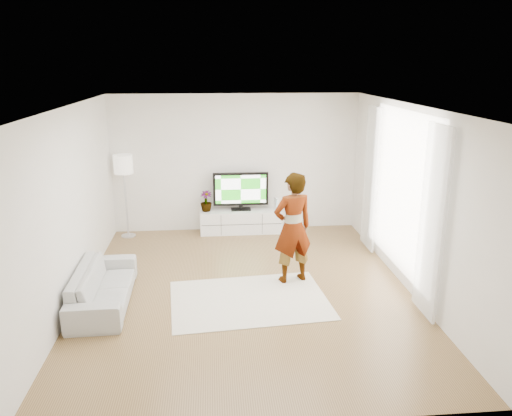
{
  "coord_description": "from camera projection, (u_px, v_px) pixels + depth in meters",
  "views": [
    {
      "loc": [
        -0.47,
        -7.03,
        3.39
      ],
      "look_at": [
        0.19,
        0.4,
        1.2
      ],
      "focal_mm": 35.0,
      "sensor_mm": 36.0,
      "label": 1
    }
  ],
  "objects": [
    {
      "name": "floor",
      "position": [
        246.0,
        290.0,
        7.71
      ],
      "size": [
        6.0,
        6.0,
        0.0
      ],
      "primitive_type": "plane",
      "color": "olive",
      "rests_on": "ground"
    },
    {
      "name": "ceiling",
      "position": [
        245.0,
        106.0,
        6.92
      ],
      "size": [
        6.0,
        6.0,
        0.0
      ],
      "primitive_type": "plane",
      "color": "white",
      "rests_on": "wall_back"
    },
    {
      "name": "wall_left",
      "position": [
        71.0,
        207.0,
        7.11
      ],
      "size": [
        0.02,
        6.0,
        2.8
      ],
      "primitive_type": "cube",
      "color": "silver",
      "rests_on": "floor"
    },
    {
      "name": "wall_right",
      "position": [
        410.0,
        199.0,
        7.53
      ],
      "size": [
        0.02,
        6.0,
        2.8
      ],
      "primitive_type": "cube",
      "color": "silver",
      "rests_on": "floor"
    },
    {
      "name": "wall_back",
      "position": [
        235.0,
        163.0,
        10.18
      ],
      "size": [
        5.0,
        0.02,
        2.8
      ],
      "primitive_type": "cube",
      "color": "silver",
      "rests_on": "floor"
    },
    {
      "name": "wall_front",
      "position": [
        268.0,
        294.0,
        4.45
      ],
      "size": [
        5.0,
        0.02,
        2.8
      ],
      "primitive_type": "cube",
      "color": "silver",
      "rests_on": "floor"
    },
    {
      "name": "window",
      "position": [
        402.0,
        191.0,
        7.8
      ],
      "size": [
        0.01,
        2.6,
        2.5
      ],
      "primitive_type": "cube",
      "color": "white",
      "rests_on": "wall_right"
    },
    {
      "name": "curtain_near",
      "position": [
        432.0,
        223.0,
        6.58
      ],
      "size": [
        0.04,
        0.7,
        2.6
      ],
      "primitive_type": "cube",
      "color": "white",
      "rests_on": "floor"
    },
    {
      "name": "curtain_far",
      "position": [
        371.0,
        179.0,
        9.06
      ],
      "size": [
        0.04,
        0.7,
        2.6
      ],
      "primitive_type": "cube",
      "color": "white",
      "rests_on": "floor"
    },
    {
      "name": "media_console",
      "position": [
        241.0,
        221.0,
        10.3
      ],
      "size": [
        1.67,
        0.47,
        0.47
      ],
      "color": "white",
      "rests_on": "floor"
    },
    {
      "name": "television",
      "position": [
        241.0,
        190.0,
        10.14
      ],
      "size": [
        1.12,
        0.22,
        0.78
      ],
      "color": "black",
      "rests_on": "media_console"
    },
    {
      "name": "game_console",
      "position": [
        276.0,
        204.0,
        10.26
      ],
      "size": [
        0.09,
        0.18,
        0.24
      ],
      "rotation": [
        0.0,
        0.0,
        0.24
      ],
      "color": "white",
      "rests_on": "media_console"
    },
    {
      "name": "potted_plant",
      "position": [
        206.0,
        201.0,
        10.11
      ],
      "size": [
        0.25,
        0.25,
        0.42
      ],
      "primitive_type": "imported",
      "rotation": [
        0.0,
        0.0,
        -0.09
      ],
      "color": "#3F7238",
      "rests_on": "media_console"
    },
    {
      "name": "rug",
      "position": [
        249.0,
        300.0,
        7.39
      ],
      "size": [
        2.42,
        1.84,
        0.01
      ],
      "primitive_type": "cube",
      "rotation": [
        0.0,
        0.0,
        0.09
      ],
      "color": "beige",
      "rests_on": "floor"
    },
    {
      "name": "player",
      "position": [
        293.0,
        228.0,
        7.8
      ],
      "size": [
        0.75,
        0.6,
        1.78
      ],
      "primitive_type": "imported",
      "rotation": [
        0.0,
        0.0,
        3.45
      ],
      "color": "#334772",
      "rests_on": "rug"
    },
    {
      "name": "sofa",
      "position": [
        103.0,
        286.0,
        7.22
      ],
      "size": [
        0.79,
        1.91,
        0.55
      ],
      "primitive_type": "imported",
      "rotation": [
        0.0,
        0.0,
        1.6
      ],
      "color": "#A8A7A3",
      "rests_on": "floor"
    },
    {
      "name": "floor_lamp",
      "position": [
        123.0,
        168.0,
        9.71
      ],
      "size": [
        0.37,
        0.37,
        1.66
      ],
      "color": "silver",
      "rests_on": "floor"
    }
  ]
}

